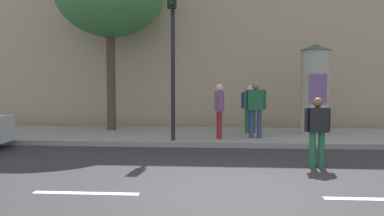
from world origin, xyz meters
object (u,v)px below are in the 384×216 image
(traffic_light, at_px, (172,35))
(pedestrian_in_light_jacket, at_px, (250,105))
(pedestrian_with_backpack, at_px, (317,127))
(pedestrian_near_pole, at_px, (255,104))
(poster_column, at_px, (315,89))
(pedestrian_in_dark_shirt, at_px, (219,107))

(traffic_light, relative_size, pedestrian_in_light_jacket, 2.85)
(pedestrian_with_backpack, xyz_separation_m, pedestrian_near_pole, (-1.08, 3.60, 0.30))
(poster_column, height_order, pedestrian_with_backpack, poster_column)
(poster_column, xyz_separation_m, pedestrian_with_backpack, (-0.92, -4.77, -0.75))
(poster_column, height_order, pedestrian_in_dark_shirt, poster_column)
(pedestrian_with_backpack, bearing_deg, pedestrian_in_light_jacket, 103.47)
(pedestrian_in_dark_shirt, xyz_separation_m, pedestrian_near_pole, (1.09, 0.26, 0.06))
(pedestrian_with_backpack, distance_m, pedestrian_in_dark_shirt, 3.99)
(poster_column, bearing_deg, pedestrian_with_backpack, -100.90)
(traffic_light, height_order, pedestrian_with_backpack, traffic_light)
(pedestrian_in_dark_shirt, bearing_deg, poster_column, 24.84)
(pedestrian_with_backpack, height_order, pedestrian_near_pole, pedestrian_near_pole)
(pedestrian_with_backpack, relative_size, pedestrian_in_dark_shirt, 0.92)
(pedestrian_in_dark_shirt, relative_size, pedestrian_in_light_jacket, 1.04)
(pedestrian_in_dark_shirt, xyz_separation_m, pedestrian_in_light_jacket, (1.01, 1.49, -0.04))
(pedestrian_in_dark_shirt, relative_size, pedestrian_near_pole, 0.97)
(pedestrian_with_backpack, bearing_deg, pedestrian_near_pole, 106.70)
(traffic_light, xyz_separation_m, pedestrian_in_light_jacket, (2.34, 2.09, -2.10))
(pedestrian_in_dark_shirt, distance_m, pedestrian_near_pole, 1.12)
(poster_column, xyz_separation_m, pedestrian_in_dark_shirt, (-3.09, -1.43, -0.52))
(traffic_light, bearing_deg, pedestrian_in_light_jacket, 41.74)
(traffic_light, distance_m, pedestrian_in_dark_shirt, 2.52)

